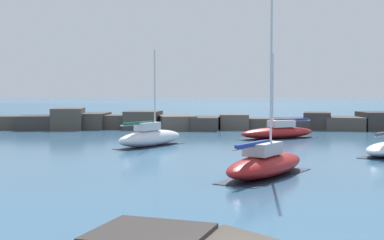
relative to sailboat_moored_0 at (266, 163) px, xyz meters
name	(u,v)px	position (x,y,z in m)	size (l,w,h in m)	color
open_sea_beyond	(209,110)	(-2.06, 93.15, -0.68)	(400.00, 116.00, 0.01)	#2D5B7F
breakwater_jetty	(238,121)	(0.72, 33.17, 0.22)	(63.25, 6.99, 2.46)	#383330
sailboat_moored_0	(266,163)	(0.00, 0.00, 0.00)	(5.91, 7.67, 10.88)	maroon
sailboat_moored_3	(278,132)	(3.65, 21.69, -0.07)	(8.04, 5.78, 7.80)	maroon
sailboat_moored_4	(150,137)	(-7.52, 14.68, 0.05)	(5.59, 7.07, 7.70)	white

